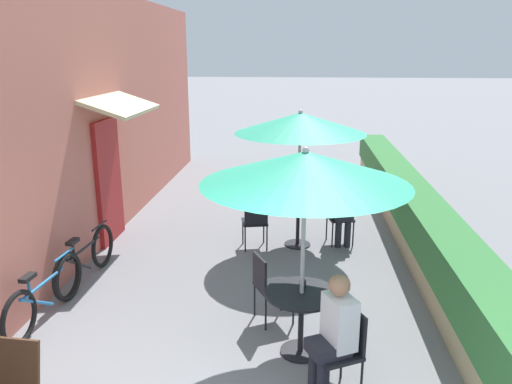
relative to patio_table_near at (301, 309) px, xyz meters
The scene contains 16 objects.
cafe_facade_wall 5.21m from the patio_table_near, 133.79° to the left, with size 0.98×11.79×4.20m.
planter_hedge 4.06m from the patio_table_near, 62.87° to the left, with size 0.60×10.79×1.01m.
patio_table_near is the anchor object (origin of this frame).
patio_umbrella_near 1.55m from the patio_table_near, 90.00° to the left, with size 2.11×2.11×2.29m.
cafe_chair_near_left 0.74m from the patio_table_near, 57.34° to the right, with size 0.54×0.54×0.87m.
seated_patron_near_left 0.75m from the patio_table_near, 66.04° to the right, with size 0.50×0.47×1.25m.
cafe_chair_near_right 0.74m from the patio_table_near, 122.66° to the left, with size 0.54×0.54×0.87m.
coffee_cup_near 0.26m from the patio_table_near, 84.74° to the left, with size 0.07×0.07×0.09m.
patio_table_mid 3.14m from the patio_table_near, 91.14° to the left, with size 0.79×0.79×0.72m.
patio_umbrella_mid 3.51m from the patio_table_near, 91.14° to the left, with size 2.11×2.11×2.29m.
cafe_chair_mid_left 3.44m from the patio_table_near, 79.34° to the left, with size 0.48×0.48×0.87m.
seated_patron_mid_left 3.34m from the patio_table_near, 78.57° to the left, with size 0.40×0.46×1.25m.
cafe_chair_mid_right 3.01m from the patio_table_near, 104.69° to the left, with size 0.48×0.48×0.87m.
coffee_cup_mid 3.32m from the patio_table_near, 90.74° to the left, with size 0.07×0.07×0.09m.
bicycle_leaning 3.13m from the patio_table_near, behind, with size 0.17×1.71×0.73m.
bicycle_second 3.40m from the patio_table_near, 154.04° to the left, with size 0.17×1.72×0.74m.
Camera 1 is at (0.84, -2.64, 3.20)m, focal length 35.00 mm.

